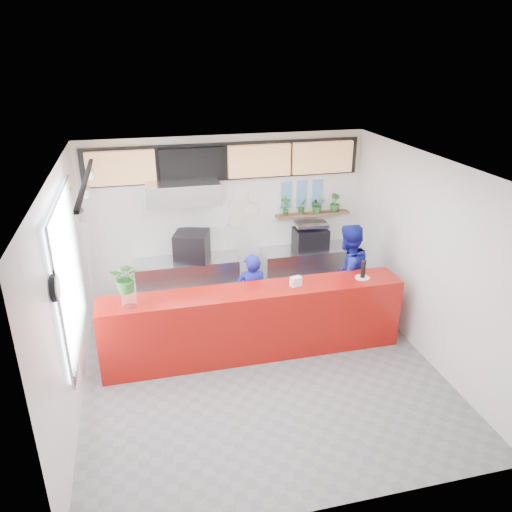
{
  "coord_description": "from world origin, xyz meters",
  "views": [
    {
      "loc": [
        -1.52,
        -5.93,
        4.38
      ],
      "look_at": [
        0.1,
        0.7,
        1.5
      ],
      "focal_mm": 35.0,
      "sensor_mm": 36.0,
      "label": 1
    }
  ],
  "objects_px": {
    "espresso_machine": "(310,239)",
    "pepper_mill": "(363,269)",
    "service_counter": "(254,322)",
    "staff_center": "(252,296)",
    "panini_oven": "(192,246)",
    "staff_right": "(347,275)"
  },
  "relations": [
    {
      "from": "espresso_machine",
      "to": "pepper_mill",
      "type": "relative_size",
      "value": 2.17
    },
    {
      "from": "espresso_machine",
      "to": "pepper_mill",
      "type": "height_order",
      "value": "pepper_mill"
    },
    {
      "from": "panini_oven",
      "to": "pepper_mill",
      "type": "bearing_deg",
      "value": -18.92
    },
    {
      "from": "service_counter",
      "to": "pepper_mill",
      "type": "height_order",
      "value": "pepper_mill"
    },
    {
      "from": "panini_oven",
      "to": "pepper_mill",
      "type": "xyz_separation_m",
      "value": [
        2.39,
        -1.81,
        0.1
      ]
    },
    {
      "from": "staff_center",
      "to": "service_counter",
      "type": "bearing_deg",
      "value": 86.16
    },
    {
      "from": "service_counter",
      "to": "staff_center",
      "type": "bearing_deg",
      "value": 80.91
    },
    {
      "from": "staff_right",
      "to": "pepper_mill",
      "type": "bearing_deg",
      "value": 70.37
    },
    {
      "from": "staff_center",
      "to": "pepper_mill",
      "type": "xyz_separation_m",
      "value": [
        1.62,
        -0.55,
        0.54
      ]
    },
    {
      "from": "espresso_machine",
      "to": "staff_center",
      "type": "relative_size",
      "value": 0.42
    },
    {
      "from": "service_counter",
      "to": "espresso_machine",
      "type": "relative_size",
      "value": 7.49
    },
    {
      "from": "service_counter",
      "to": "panini_oven",
      "type": "relative_size",
      "value": 8.03
    },
    {
      "from": "panini_oven",
      "to": "staff_right",
      "type": "height_order",
      "value": "staff_right"
    },
    {
      "from": "espresso_machine",
      "to": "staff_center",
      "type": "xyz_separation_m",
      "value": [
        -1.42,
        -1.27,
        -0.38
      ]
    },
    {
      "from": "espresso_machine",
      "to": "staff_right",
      "type": "xyz_separation_m",
      "value": [
        0.21,
        -1.23,
        -0.21
      ]
    },
    {
      "from": "panini_oven",
      "to": "espresso_machine",
      "type": "distance_m",
      "value": 2.19
    },
    {
      "from": "staff_center",
      "to": "staff_right",
      "type": "height_order",
      "value": "staff_right"
    },
    {
      "from": "panini_oven",
      "to": "pepper_mill",
      "type": "relative_size",
      "value": 2.02
    },
    {
      "from": "espresso_machine",
      "to": "pepper_mill",
      "type": "distance_m",
      "value": 1.83
    },
    {
      "from": "staff_center",
      "to": "staff_right",
      "type": "distance_m",
      "value": 1.63
    },
    {
      "from": "espresso_machine",
      "to": "staff_center",
      "type": "height_order",
      "value": "staff_center"
    },
    {
      "from": "staff_right",
      "to": "panini_oven",
      "type": "bearing_deg",
      "value": -45.9
    }
  ]
}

